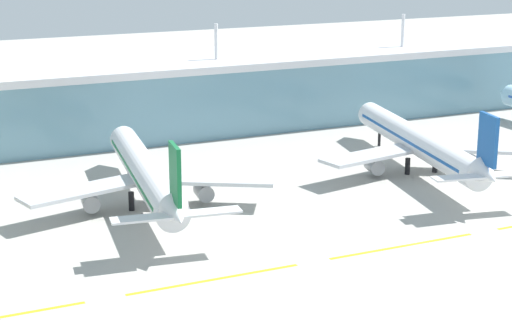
{
  "coord_description": "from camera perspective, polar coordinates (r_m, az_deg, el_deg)",
  "views": [
    {
      "loc": [
        -82.63,
        -114.82,
        52.41
      ],
      "look_at": [
        -13.2,
        36.88,
        7.0
      ],
      "focal_mm": 61.34,
      "sensor_mm": 36.0,
      "label": 1
    }
  ],
  "objects": [
    {
      "name": "airliner_near_middle",
      "position": [
        166.54,
        -7.18,
        -0.92
      ],
      "size": [
        48.36,
        65.11,
        18.9
      ],
      "color": "silver",
      "rests_on": "ground"
    },
    {
      "name": "terminal_building",
      "position": [
        229.92,
        -3.09,
        4.49
      ],
      "size": [
        288.0,
        34.0,
        27.92
      ],
      "color": "#6693A8",
      "rests_on": "ground"
    },
    {
      "name": "taxiway_stripe_centre",
      "position": [
        149.17,
        9.56,
        -5.56
      ],
      "size": [
        28.0,
        0.7,
        0.04
      ],
      "primitive_type": "cube",
      "color": "yellow",
      "rests_on": "ground"
    },
    {
      "name": "ground_plane",
      "position": [
        150.86,
        10.49,
        -5.37
      ],
      "size": [
        600.0,
        600.0,
        0.0
      ],
      "primitive_type": "plane",
      "color": "#A8A59E"
    },
    {
      "name": "airliner_far_middle",
      "position": [
        192.01,
        10.62,
        1.11
      ],
      "size": [
        47.92,
        67.71,
        18.9
      ],
      "color": "white",
      "rests_on": "ground"
    },
    {
      "name": "taxiway_stripe_mid_west",
      "position": [
        134.14,
        -2.7,
        -7.78
      ],
      "size": [
        28.0,
        0.7,
        0.04
      ],
      "primitive_type": "cube",
      "color": "yellow",
      "rests_on": "ground"
    }
  ]
}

